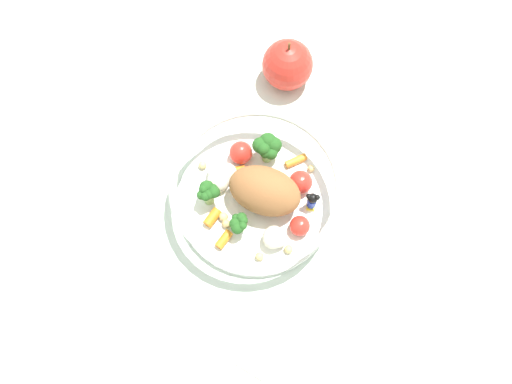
# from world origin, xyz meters

# --- Properties ---
(ground_plane) EXTENTS (2.40, 2.40, 0.00)m
(ground_plane) POSITION_xyz_m (0.00, 0.00, 0.00)
(ground_plane) COLOR silver
(food_container) EXTENTS (0.22, 0.22, 0.07)m
(food_container) POSITION_xyz_m (0.01, 0.01, 0.03)
(food_container) COLOR white
(food_container) RESTS_ON ground_plane
(loose_apple) EXTENTS (0.07, 0.07, 0.08)m
(loose_apple) POSITION_xyz_m (0.20, 0.03, 0.04)
(loose_apple) COLOR red
(loose_apple) RESTS_ON ground_plane
(folded_napkin) EXTENTS (0.12, 0.14, 0.01)m
(folded_napkin) POSITION_xyz_m (-0.16, -0.10, 0.00)
(folded_napkin) COLOR silver
(folded_napkin) RESTS_ON ground_plane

